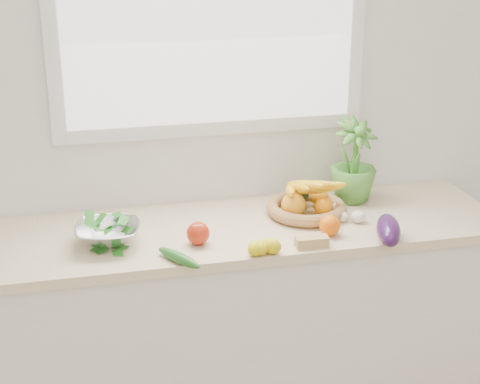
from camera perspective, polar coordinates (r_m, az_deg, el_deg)
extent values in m
cube|color=white|center=(3.07, -2.29, 7.25)|extent=(4.50, 0.02, 2.70)
cube|color=silver|center=(3.15, -0.98, -10.52)|extent=(2.20, 0.58, 0.86)
cube|color=beige|center=(2.94, -1.04, -3.03)|extent=(2.24, 0.62, 0.04)
cube|color=white|center=(2.99, -2.34, 14.65)|extent=(1.30, 0.03, 1.10)
cube|color=white|center=(2.97, -2.27, 14.61)|extent=(1.18, 0.01, 0.98)
sphere|color=#E66107|center=(2.86, 6.99, -2.59)|extent=(0.08, 0.08, 0.08)
ellipsoid|color=#DCBB0C|center=(2.69, 1.57, -4.34)|extent=(0.06, 0.07, 0.06)
ellipsoid|color=yellow|center=(2.69, 1.19, -4.37)|extent=(0.09, 0.09, 0.06)
ellipsoid|color=#CEB90B|center=(2.70, 2.48, -4.21)|extent=(0.09, 0.09, 0.06)
sphere|color=#B3250E|center=(2.77, -3.27, -3.22)|extent=(0.10, 0.10, 0.09)
cube|color=tan|center=(2.77, 5.59, -3.86)|extent=(0.12, 0.05, 0.04)
ellipsoid|color=white|center=(3.00, 9.16, -1.91)|extent=(0.08, 0.08, 0.05)
ellipsoid|color=white|center=(3.07, 7.50, -1.29)|extent=(0.07, 0.07, 0.05)
ellipsoid|color=white|center=(3.00, 7.92, -1.91)|extent=(0.05, 0.05, 0.04)
ellipsoid|color=#2E103D|center=(2.84, 11.44, -2.91)|extent=(0.16, 0.25, 0.09)
ellipsoid|color=#1F5418|center=(2.64, -4.77, -5.11)|extent=(0.15, 0.21, 0.04)
sphere|color=red|center=(2.64, -4.80, -5.15)|extent=(0.04, 0.04, 0.04)
imported|color=#4E9435|center=(3.17, 8.80, 2.45)|extent=(0.26, 0.26, 0.36)
cylinder|color=tan|center=(3.06, 5.14, -1.64)|extent=(0.37, 0.37, 0.01)
torus|color=#A9844B|center=(3.05, 5.16, -1.23)|extent=(0.44, 0.44, 0.05)
sphere|color=#F6A21E|center=(2.99, 4.17, -0.97)|extent=(0.13, 0.13, 0.10)
sphere|color=orange|center=(3.01, 6.49, -1.15)|extent=(0.10, 0.10, 0.08)
sphere|color=orange|center=(3.11, 6.23, -0.48)|extent=(0.10, 0.10, 0.07)
ellipsoid|color=black|center=(3.10, 4.60, -0.19)|extent=(0.11, 0.11, 0.10)
ellipsoid|color=#FEB215|center=(2.99, 3.92, 0.11)|extent=(0.09, 0.23, 0.10)
ellipsoid|color=gold|center=(3.00, 4.49, 0.39)|extent=(0.06, 0.23, 0.10)
ellipsoid|color=yellow|center=(3.00, 5.10, 0.51)|extent=(0.13, 0.22, 0.10)
ellipsoid|color=gold|center=(3.02, 5.65, 0.49)|extent=(0.18, 0.19, 0.10)
ellipsoid|color=yellow|center=(3.03, 6.27, 0.31)|extent=(0.22, 0.14, 0.10)
cylinder|color=silver|center=(2.82, -10.17, -3.85)|extent=(0.11, 0.11, 0.02)
imported|color=silver|center=(2.80, -10.23, -3.11)|extent=(0.27, 0.27, 0.06)
ellipsoid|color=#276F1B|center=(2.79, -10.27, -2.40)|extent=(0.20, 0.20, 0.08)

